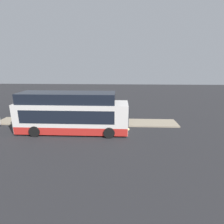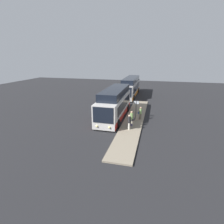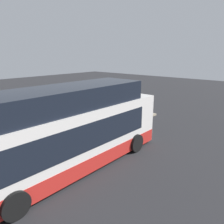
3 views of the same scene
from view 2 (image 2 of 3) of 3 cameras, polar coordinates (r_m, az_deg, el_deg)
The scene contains 9 objects.
ground at distance 23.25m, azimuth 0.31°, elevation -2.17°, with size 80.00×80.00×0.00m, color #232326.
platform at distance 22.75m, azimuth 7.18°, elevation -2.57°, with size 20.00×2.40×0.15m.
bus_lead at distance 23.49m, azimuth 0.87°, elevation 2.45°, with size 10.56×2.89×3.86m.
bus_second at distance 37.28m, azimuth 6.07°, elevation 7.94°, with size 12.52×2.84×3.73m.
passenger_boarding at distance 20.21m, azimuth 6.43°, elevation -1.94°, with size 0.46×0.60×1.82m.
passenger_waiting at distance 19.29m, azimuth 5.70°, elevation -3.04°, with size 0.43×0.56×1.71m.
passenger_with_bags at distance 22.65m, azimuth 9.26°, elevation -0.15°, with size 0.46×0.57×1.64m.
suitcase at distance 22.61m, azimuth 8.15°, elevation -1.54°, with size 0.40×0.19×0.98m.
sign_post at distance 23.05m, azimuth 7.87°, elevation 1.57°, with size 0.10×0.68×2.28m.
Camera 2 is at (21.22, 5.29, 7.87)m, focal length 28.00 mm.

